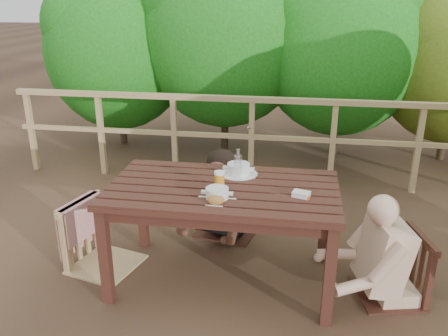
# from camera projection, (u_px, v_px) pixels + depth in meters

# --- Properties ---
(ground) EXTENTS (60.00, 60.00, 0.00)m
(ground) POSITION_uv_depth(u_px,v_px,m) (223.00, 279.00, 3.62)
(ground) COLOR brown
(ground) RESTS_ON ground
(table) EXTENTS (1.65, 0.93, 0.76)m
(table) POSITION_uv_depth(u_px,v_px,m) (223.00, 235.00, 3.49)
(table) COLOR #371B13
(table) RESTS_ON ground
(chair_left) EXTENTS (0.61, 0.61, 1.01)m
(chair_left) POSITION_uv_depth(u_px,v_px,m) (101.00, 210.00, 3.62)
(chair_left) COLOR tan
(chair_left) RESTS_ON ground
(chair_far) EXTENTS (0.61, 0.61, 1.04)m
(chair_far) POSITION_uv_depth(u_px,v_px,m) (228.00, 178.00, 4.18)
(chair_far) COLOR #371B13
(chair_far) RESTS_ON ground
(chair_right) EXTENTS (0.55, 0.55, 0.92)m
(chair_right) POSITION_uv_depth(u_px,v_px,m) (395.00, 239.00, 3.27)
(chair_right) COLOR #371B13
(chair_right) RESTS_ON ground
(woman) EXTENTS (0.63, 0.72, 1.27)m
(woman) POSITION_uv_depth(u_px,v_px,m) (229.00, 166.00, 4.16)
(woman) COLOR black
(woman) RESTS_ON ground
(diner_right) EXTENTS (0.76, 0.67, 1.32)m
(diner_right) POSITION_uv_depth(u_px,v_px,m) (403.00, 214.00, 3.20)
(diner_right) COLOR beige
(diner_right) RESTS_ON ground
(railing) EXTENTS (5.60, 0.10, 1.01)m
(railing) POSITION_uv_depth(u_px,v_px,m) (251.00, 141.00, 5.29)
(railing) COLOR tan
(railing) RESTS_ON ground
(hedge_row) EXTENTS (6.60, 1.60, 3.80)m
(hedge_row) POSITION_uv_depth(u_px,v_px,m) (296.00, 8.00, 5.85)
(hedge_row) COLOR #1C6E19
(hedge_row) RESTS_ON ground
(soup_near) EXTENTS (0.26, 0.26, 0.09)m
(soup_near) POSITION_uv_depth(u_px,v_px,m) (217.00, 194.00, 3.15)
(soup_near) COLOR white
(soup_near) RESTS_ON table
(soup_far) EXTENTS (0.29, 0.29, 0.10)m
(soup_far) POSITION_uv_depth(u_px,v_px,m) (239.00, 170.00, 3.57)
(soup_far) COLOR white
(soup_far) RESTS_ON table
(bread_roll) EXTENTS (0.12, 0.09, 0.07)m
(bread_roll) POSITION_uv_depth(u_px,v_px,m) (216.00, 200.00, 3.08)
(bread_roll) COLOR #996326
(bread_roll) RESTS_ON table
(beer_glass) EXTENTS (0.07, 0.07, 0.14)m
(beer_glass) POSITION_uv_depth(u_px,v_px,m) (219.00, 181.00, 3.29)
(beer_glass) COLOR gold
(beer_glass) RESTS_ON table
(bottle) EXTENTS (0.06, 0.06, 0.25)m
(bottle) POSITION_uv_depth(u_px,v_px,m) (238.00, 165.00, 3.45)
(bottle) COLOR white
(bottle) RESTS_ON table
(butter_tub) EXTENTS (0.14, 0.11, 0.05)m
(butter_tub) POSITION_uv_depth(u_px,v_px,m) (301.00, 195.00, 3.18)
(butter_tub) COLOR white
(butter_tub) RESTS_ON table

